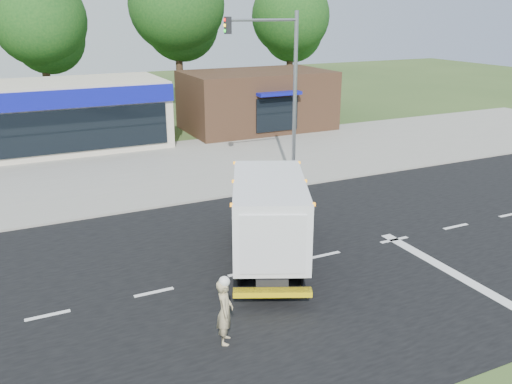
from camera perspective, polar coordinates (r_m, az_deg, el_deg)
ground at (r=18.89m, az=7.24°, el=-6.64°), size 120.00×120.00×0.00m
road_asphalt at (r=18.89m, az=7.24°, el=-6.63°), size 60.00×14.00×0.02m
sidewalk at (r=25.64m, az=-2.61°, el=0.53°), size 60.00×2.40×0.12m
parking_apron at (r=30.86m, az=-6.84°, el=3.46°), size 60.00×9.00×0.02m
lane_markings at (r=18.63m, az=13.02°, el=-7.31°), size 55.20×7.00×0.01m
ems_box_truck at (r=17.84m, az=1.29°, el=-1.95°), size 4.74×7.10×3.03m
emergency_worker at (r=13.83m, az=-3.30°, el=-12.34°), size 0.65×0.75×1.85m
retail_strip_mall at (r=34.72m, az=-24.60°, el=7.00°), size 18.00×6.20×4.00m
brown_storefront at (r=38.46m, az=0.11°, el=9.64°), size 10.00×6.70×4.00m
traffic_signal_pole at (r=25.03m, az=2.83°, el=11.51°), size 3.51×0.25×8.00m
background_trees at (r=43.30m, az=-14.76°, el=17.22°), size 36.77×7.39×12.10m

